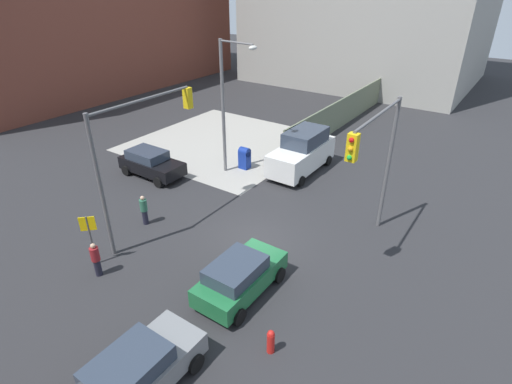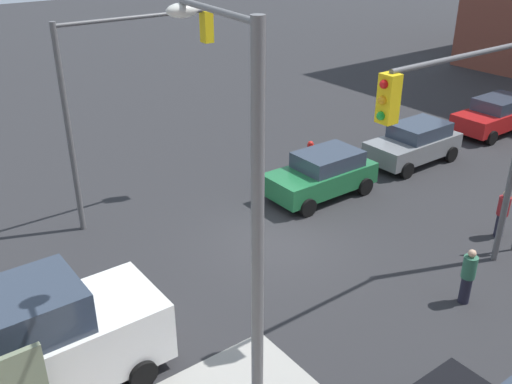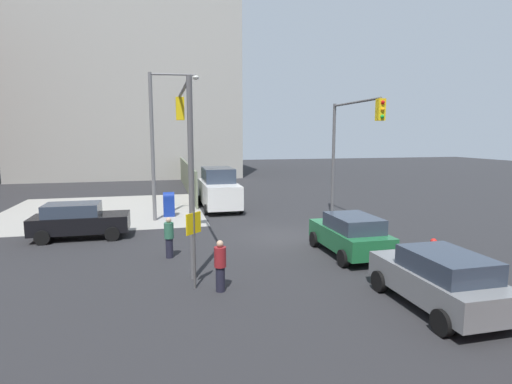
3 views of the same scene
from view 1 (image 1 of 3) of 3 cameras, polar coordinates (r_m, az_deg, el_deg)
name	(u,v)px [view 1 (image 1 of 3)]	position (r m, az deg, el deg)	size (l,w,h in m)	color
ground_plane	(253,238)	(19.13, -0.41, -6.65)	(120.00, 120.00, 0.00)	#28282B
sidewalk_corner	(224,142)	(30.34, -4.65, 7.10)	(12.00, 12.00, 0.01)	#9E9B93
construction_fence	(342,113)	(33.89, 12.18, 11.01)	(18.51, 0.12, 2.40)	slate
traffic_signal_nw_corner	(139,142)	(18.27, -16.42, 6.93)	(5.84, 0.36, 6.50)	#59595B
traffic_signal_se_corner	(377,153)	(17.16, 16.92, 5.36)	(5.33, 0.36, 6.50)	#59595B
street_lamp_corner	(227,99)	(23.89, -4.15, 13.09)	(0.66, 2.66, 8.00)	slate
warning_sign_two_way	(89,232)	(18.04, -22.70, -5.30)	(0.48, 0.48, 2.40)	#4C4C4C
mailbox_blue	(245,157)	(25.73, -1.65, 4.99)	(0.56, 0.64, 1.43)	navy
fire_hydrant	(271,341)	(13.95, 2.12, -20.50)	(0.26, 0.26, 0.94)	red
coupe_black	(151,163)	(25.54, -14.78, 4.03)	(2.02, 4.20, 1.62)	black
sedan_gray	(137,372)	(13.23, -16.63, -23.38)	(4.06, 2.02, 1.62)	slate
hatchback_green	(240,276)	(15.69, -2.31, -11.92)	(4.03, 2.02, 1.62)	#1E6638
van_white_delivery	(302,152)	(25.36, 6.62, 5.72)	(5.40, 2.32, 2.62)	white
pedestrian_crossing	(144,210)	(20.54, -15.70, -2.44)	(0.36, 0.36, 1.58)	#2D664C
pedestrian_waiting	(96,259)	(17.79, -21.90, -8.88)	(0.36, 0.36, 1.58)	maroon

